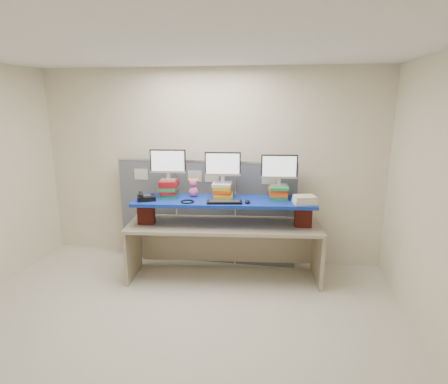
% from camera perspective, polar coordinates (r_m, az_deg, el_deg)
% --- Properties ---
extents(room, '(5.00, 4.00, 2.80)m').
position_cam_1_polar(room, '(3.62, -8.92, -1.61)').
color(room, beige).
rests_on(room, ground).
extents(cubicle_partition, '(2.60, 0.06, 1.53)m').
position_cam_1_polar(cubicle_partition, '(5.44, -2.78, -3.03)').
color(cubicle_partition, '#515760').
rests_on(cubicle_partition, ground).
extents(desk, '(2.59, 1.01, 0.77)m').
position_cam_1_polar(desk, '(4.98, 0.00, -6.55)').
color(desk, tan).
rests_on(desk, ground).
extents(brick_pier_left, '(0.22, 0.14, 0.29)m').
position_cam_1_polar(brick_pier_left, '(5.00, -11.76, -3.17)').
color(brick_pier_left, maroon).
rests_on(brick_pier_left, desk).
extents(brick_pier_right, '(0.22, 0.14, 0.29)m').
position_cam_1_polar(brick_pier_right, '(4.89, 11.96, -3.57)').
color(brick_pier_right, maroon).
rests_on(brick_pier_right, desk).
extents(blue_board, '(2.38, 0.84, 0.04)m').
position_cam_1_polar(blue_board, '(4.84, -0.00, -1.39)').
color(blue_board, navy).
rests_on(blue_board, brick_pier_left).
extents(book_stack_left, '(0.28, 0.33, 0.22)m').
position_cam_1_polar(book_stack_left, '(5.01, -8.39, 0.56)').
color(book_stack_left, '#23863D').
rests_on(book_stack_left, blue_board).
extents(book_stack_center, '(0.29, 0.33, 0.19)m').
position_cam_1_polar(book_stack_center, '(4.92, -0.24, 0.29)').
color(book_stack_center, gold).
rests_on(book_stack_center, blue_board).
extents(book_stack_right, '(0.28, 0.33, 0.17)m').
position_cam_1_polar(book_stack_right, '(4.94, 8.27, 0.04)').
color(book_stack_right, '#23863D').
rests_on(book_stack_right, blue_board).
extents(monitor_left, '(0.47, 0.15, 0.41)m').
position_cam_1_polar(monitor_left, '(4.95, -8.53, 4.42)').
color(monitor_left, '#B8B8BE').
rests_on(monitor_left, book_stack_left).
extents(monitor_center, '(0.47, 0.15, 0.41)m').
position_cam_1_polar(monitor_center, '(4.86, -0.19, 4.07)').
color(monitor_center, '#B8B8BE').
rests_on(monitor_center, book_stack_center).
extents(monitor_right, '(0.47, 0.15, 0.41)m').
position_cam_1_polar(monitor_right, '(4.87, 8.40, 3.61)').
color(monitor_right, '#B8B8BE').
rests_on(monitor_right, book_stack_right).
extents(keyboard, '(0.46, 0.22, 0.03)m').
position_cam_1_polar(keyboard, '(4.67, 0.07, -1.53)').
color(keyboard, black).
rests_on(keyboard, blue_board).
extents(mouse, '(0.10, 0.13, 0.04)m').
position_cam_1_polar(mouse, '(4.67, 3.59, -1.49)').
color(mouse, black).
rests_on(mouse, blue_board).
extents(desk_phone, '(0.29, 0.28, 0.09)m').
position_cam_1_polar(desk_phone, '(4.90, -11.84, -0.81)').
color(desk_phone, black).
rests_on(desk_phone, blue_board).
extents(headset, '(0.22, 0.22, 0.02)m').
position_cam_1_polar(headset, '(4.72, -5.62, -1.46)').
color(headset, black).
rests_on(headset, blue_board).
extents(plush_toy, '(0.15, 0.11, 0.25)m').
position_cam_1_polar(plush_toy, '(4.97, -4.69, 0.72)').
color(plush_toy, pink).
rests_on(plush_toy, blue_board).
extents(binder_stack, '(0.32, 0.28, 0.10)m').
position_cam_1_polar(binder_stack, '(4.74, 12.20, -1.18)').
color(binder_stack, beige).
rests_on(binder_stack, blue_board).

